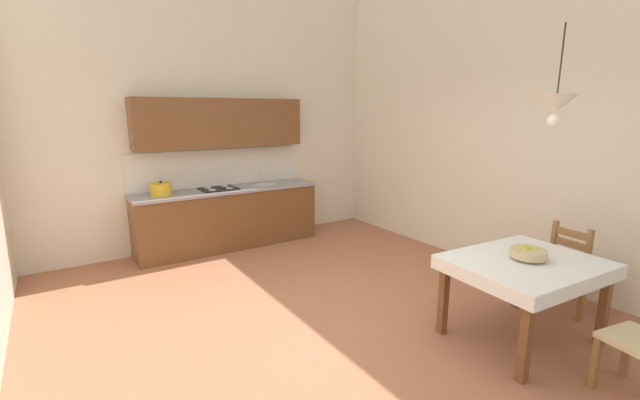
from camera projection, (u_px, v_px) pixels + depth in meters
ground_plane at (336, 330)px, 4.01m from camera, size 5.87×6.91×0.10m
wall_back at (213, 109)px, 6.19m from camera, size 5.87×0.12×4.10m
wall_right at (520, 109)px, 5.01m from camera, size 0.12×6.91×4.10m
kitchen_cabinetry at (226, 191)px, 6.19m from camera, size 2.72×0.63×2.20m
dining_table at (525, 274)px, 3.65m from camera, size 1.33×1.10×0.75m
dining_chair_window_side at (576, 270)px, 4.22m from camera, size 0.48×0.48×0.93m
fruit_bowl at (528, 253)px, 3.61m from camera, size 0.30×0.30×0.12m
pendant_lamp at (556, 104)px, 3.35m from camera, size 0.32×0.32×0.80m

